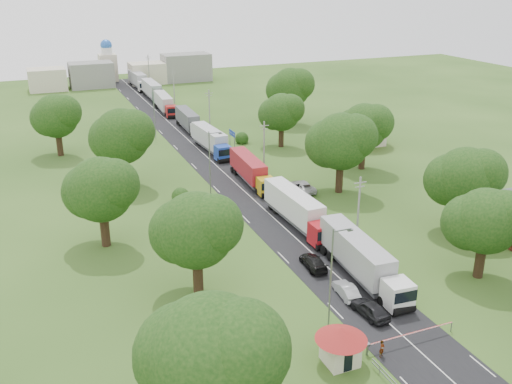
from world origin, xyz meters
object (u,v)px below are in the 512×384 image
pedestrian_near (382,349)px  info_sign (232,136)px  car_lane_mid (346,290)px  truck_0 (361,258)px  car_lane_front (370,309)px  boom_barrier (398,338)px  guard_booth (341,341)px

pedestrian_near → info_sign: bearing=54.4°
car_lane_mid → truck_0: bearing=-134.1°
info_sign → car_lane_front: bearing=-96.4°
boom_barrier → pedestrian_near: size_ratio=5.86×
car_lane_mid → pedestrian_near: (-2.24, -9.63, 0.10)m
car_lane_front → guard_booth: bearing=33.6°
guard_booth → info_sign: 61.27m
guard_booth → truck_0: (9.31, 11.79, 0.13)m
truck_0 → car_lane_front: (-3.11, -6.79, -1.53)m
guard_booth → pedestrian_near: guard_booth is taller
car_lane_mid → guard_booth: bearing=62.2°
truck_0 → car_lane_front: 7.62m
boom_barrier → car_lane_mid: car_lane_mid is taller
truck_0 → car_lane_mid: (-3.36, -2.83, -1.61)m
info_sign → truck_0: size_ratio=0.26×
info_sign → pedestrian_near: size_ratio=2.60×
car_lane_front → car_lane_mid: 3.96m
info_sign → car_lane_mid: size_ratio=0.99×
car_lane_front → car_lane_mid: (-0.26, 3.96, -0.09)m
car_lane_front → pedestrian_near: (-2.50, -5.68, 0.02)m
info_sign → car_lane_front: (-6.20, -55.00, -2.23)m
guard_booth → car_lane_mid: (5.94, 8.96, -1.48)m
guard_booth → car_lane_front: guard_booth is taller
info_sign → car_lane_front: 55.39m
info_sign → guard_booth: bearing=-101.7°
boom_barrier → info_sign: size_ratio=2.25×
guard_booth → pedestrian_near: (3.70, -0.68, -1.38)m
truck_0 → car_lane_front: bearing=-114.6°
pedestrian_near → truck_0: bearing=38.3°
boom_barrier → info_sign: (6.56, 60.00, 2.11)m
car_lane_front → boom_barrier: bearing=80.6°
guard_booth → info_sign: size_ratio=1.07×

